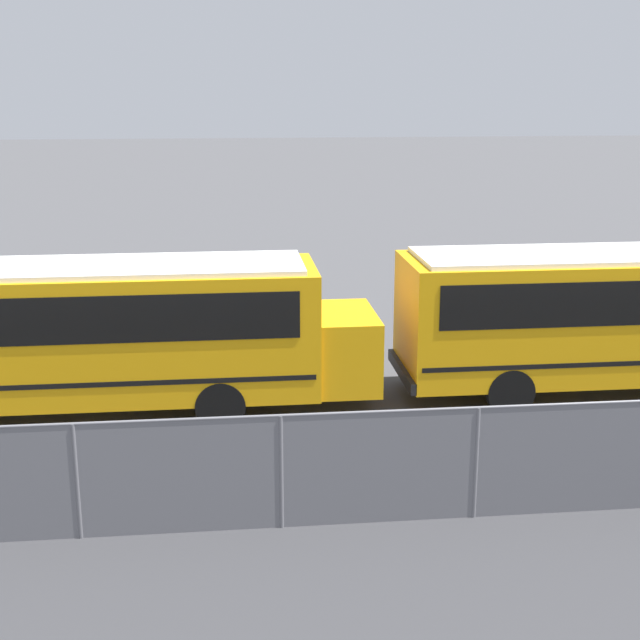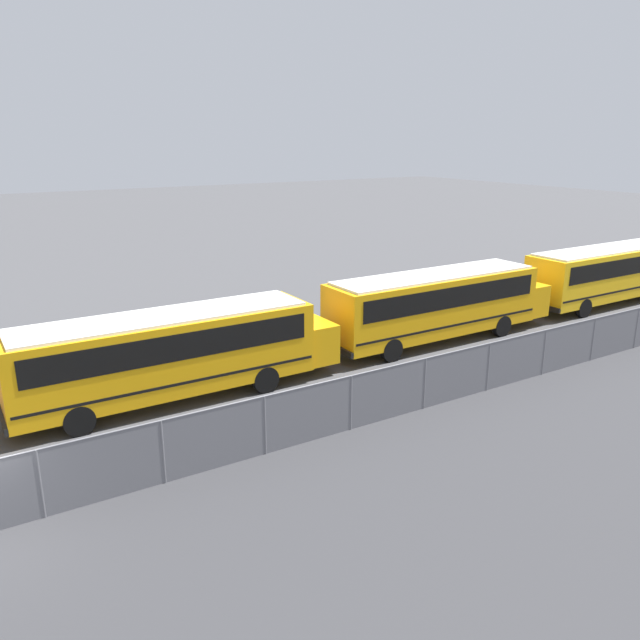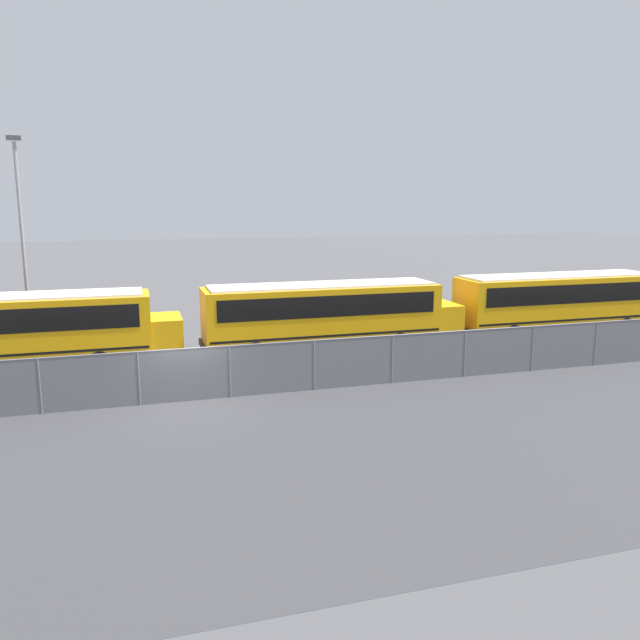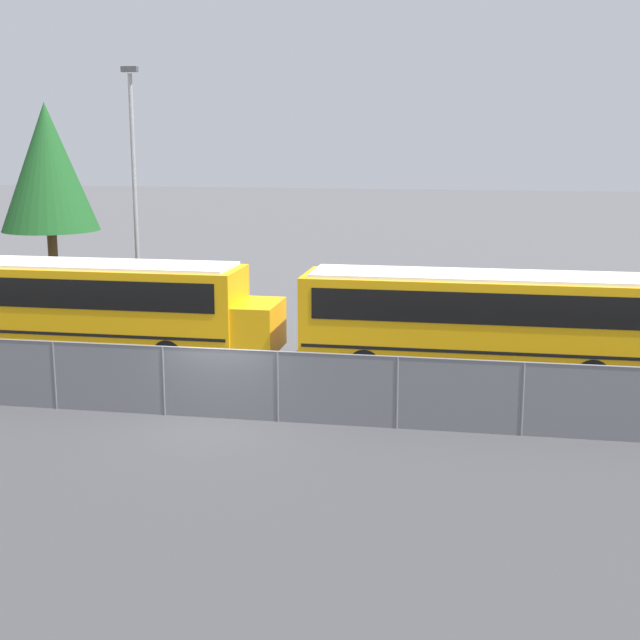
% 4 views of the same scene
% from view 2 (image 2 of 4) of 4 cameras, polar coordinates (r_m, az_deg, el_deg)
% --- Properties ---
extents(school_bus_4, '(11.91, 2.56, 3.17)m').
position_cam_2_polar(school_bus_4, '(22.45, -13.30, -2.60)').
color(school_bus_4, orange).
rests_on(school_bus_4, ground_plane).
extents(school_bus_5, '(11.91, 2.56, 3.17)m').
position_cam_2_polar(school_bus_5, '(28.77, 10.78, 1.75)').
color(school_bus_5, orange).
rests_on(school_bus_5, ground_plane).
extents(school_bus_6, '(11.91, 2.56, 3.17)m').
position_cam_2_polar(school_bus_6, '(38.24, 24.92, 4.13)').
color(school_bus_6, yellow).
rests_on(school_bus_6, ground_plane).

